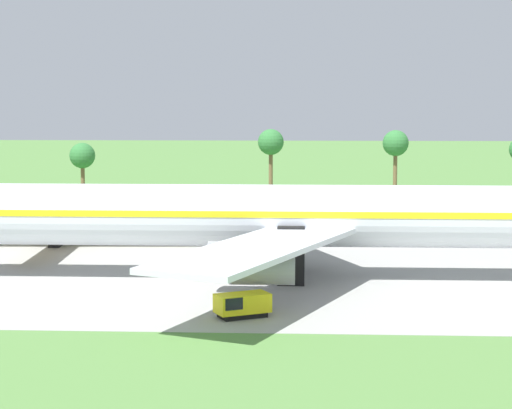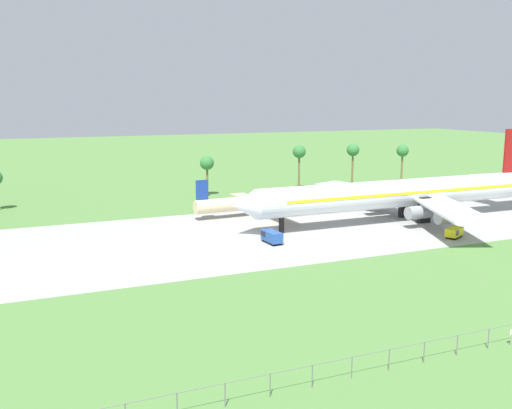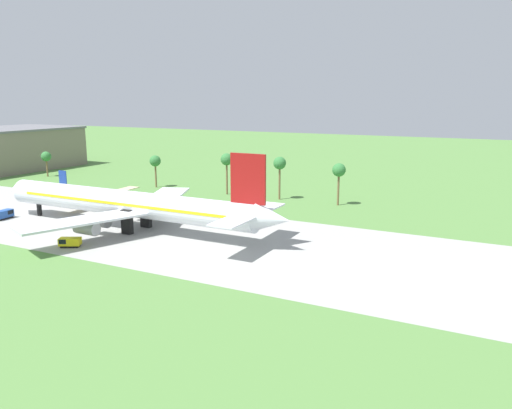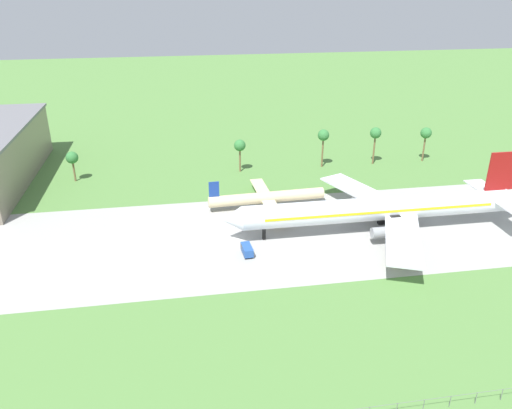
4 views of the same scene
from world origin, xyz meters
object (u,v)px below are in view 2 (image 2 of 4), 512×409
jet_airliner (409,193)px  baggage_tug (454,233)px  regional_aircraft (262,202)px  catering_van (271,237)px  no_stopping_sign (511,335)px

jet_airliner → baggage_tug: bearing=-97.2°
regional_aircraft → baggage_tug: regional_aircraft is taller
baggage_tug → catering_van: size_ratio=0.95×
jet_airliner → catering_van: 34.60m
jet_airliner → catering_van: jet_airliner is taller
regional_aircraft → catering_van: 25.25m
no_stopping_sign → jet_airliner: bearing=61.8°
jet_airliner → baggage_tug: jet_airliner is taller
baggage_tug → no_stopping_sign: bearing=-125.3°
jet_airliner → regional_aircraft: size_ratio=2.46×
baggage_tug → jet_airliner: bearing=82.8°
baggage_tug → catering_van: catering_van is taller
catering_van → no_stopping_sign: (4.90, -47.55, -0.11)m
regional_aircraft → baggage_tug: size_ratio=6.92×
regional_aircraft → no_stopping_sign: 71.33m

